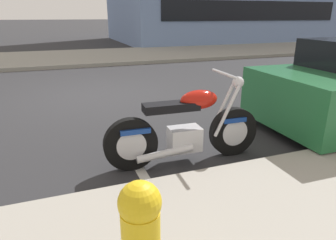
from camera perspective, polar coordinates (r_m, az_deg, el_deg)
name	(u,v)px	position (r m, az deg, el deg)	size (l,w,h in m)	color
ground_plane	(96,96)	(7.29, -13.30, 4.40)	(260.00, 260.00, 0.00)	#28282B
sidewalk_far_curb	(298,47)	(18.84, 23.17, 12.40)	(120.00, 5.00, 0.14)	gray
parking_stall_stripe	(135,162)	(3.96, -6.16, -7.79)	(0.12, 2.20, 0.01)	silver
parked_motorcycle	(186,130)	(3.80, 3.46, -1.79)	(2.03, 0.62, 1.12)	black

